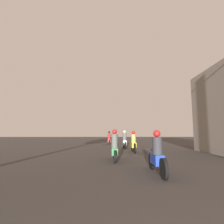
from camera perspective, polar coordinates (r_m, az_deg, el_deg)
name	(u,v)px	position (r m, az deg, el deg)	size (l,w,h in m)	color
motorcycle_blue	(157,156)	(6.23, 14.50, -13.73)	(0.60, 2.10, 1.46)	black
motorcycle_green	(115,148)	(8.85, 0.84, -11.70)	(0.60, 2.00, 1.54)	black
motorcycle_yellow	(133,144)	(12.57, 7.03, -10.22)	(0.60, 1.93, 1.50)	black
motorcycle_silver	(125,141)	(15.74, 4.12, -9.47)	(0.60, 2.08, 1.58)	black
motorcycle_red	(109,139)	(20.47, -0.95, -8.90)	(0.60, 1.88, 1.56)	black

